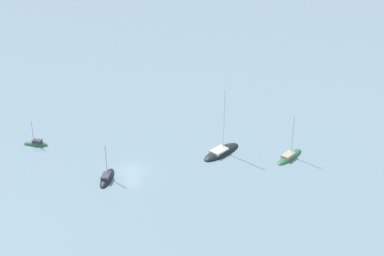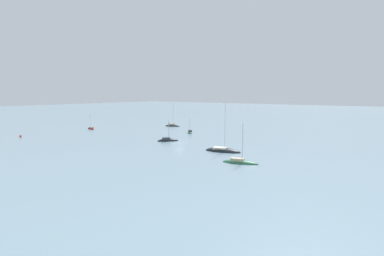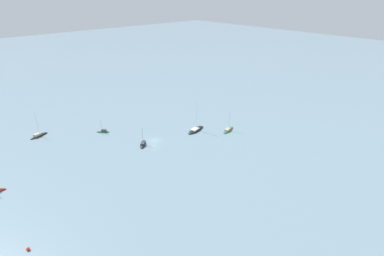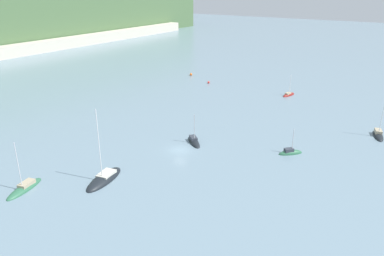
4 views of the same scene
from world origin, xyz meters
TOP-DOWN VIEW (x-y plane):
  - ground_plane at (0.00, 0.00)m, footprint 600.00×600.00m
  - sailboat_0 at (-25.71, 12.12)m, footprint 7.69×3.84m
  - sailboat_1 at (29.33, -31.32)m, footprint 7.10×3.73m
  - sailboat_2 at (10.32, -18.65)m, footprint 4.47×4.40m
  - sailboat_3 at (-16.61, 3.75)m, footprint 9.41×4.71m
  - sailboat_5 at (4.70, -0.22)m, footprint 5.52×5.88m
  - mooring_buoy_0 at (48.19, 22.29)m, footprint 0.73×0.73m

SIDE VIEW (x-z plane):
  - ground_plane at x=0.00m, z-range 0.00..0.00m
  - sailboat_3 at x=-16.61m, z-range -6.68..6.83m
  - sailboat_5 at x=4.70m, z-range -3.41..3.61m
  - sailboat_2 at x=10.32m, z-range -2.80..3.00m
  - sailboat_0 at x=-25.71m, z-range -4.36..4.56m
  - sailboat_1 at x=29.33m, z-range -4.89..5.17m
  - mooring_buoy_0 at x=48.19m, z-range 0.00..0.73m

